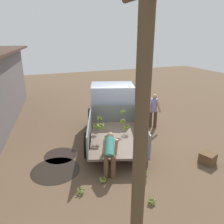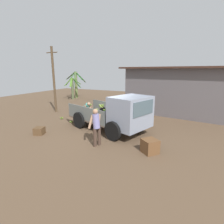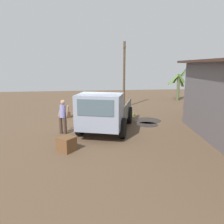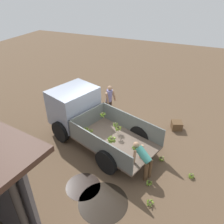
{
  "view_description": "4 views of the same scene",
  "coord_description": "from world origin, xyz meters",
  "px_view_note": "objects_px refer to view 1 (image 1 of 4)",
  "views": [
    {
      "loc": [
        -7.84,
        3.41,
        4.21
      ],
      "look_at": [
        0.13,
        0.29,
        1.18
      ],
      "focal_mm": 35.0,
      "sensor_mm": 36.0,
      "label": 1
    },
    {
      "loc": [
        4.25,
        -8.21,
        3.26
      ],
      "look_at": [
        0.13,
        0.37,
        1.0
      ],
      "focal_mm": 28.0,
      "sensor_mm": 36.0,
      "label": 2
    },
    {
      "loc": [
        10.96,
        -0.99,
        3.28
      ],
      "look_at": [
        0.38,
        0.46,
        0.99
      ],
      "focal_mm": 35.0,
      "sensor_mm": 36.0,
      "label": 3
    },
    {
      "loc": [
        -3.44,
        6.84,
        6.09
      ],
      "look_at": [
        -0.31,
        -0.48,
        1.18
      ],
      "focal_mm": 35.0,
      "sensor_mm": 36.0,
      "label": 4
    }
  ],
  "objects_px": {
    "banana_bunch_on_ground_2": "(80,190)",
    "wooden_crate_1": "(127,108)",
    "utility_pole": "(139,173)",
    "banana_bunch_on_ground_0": "(152,201)",
    "person_worker_loading": "(110,152)",
    "banana_bunch_on_ground_1": "(103,180)",
    "wooden_crate_0": "(208,158)",
    "cargo_truck": "(113,107)",
    "person_foreground_visitor": "(154,109)",
    "banana_bunch_on_ground_3": "(144,172)"
  },
  "relations": [
    {
      "from": "utility_pole",
      "to": "banana_bunch_on_ground_2",
      "type": "distance_m",
      "value": 3.89
    },
    {
      "from": "banana_bunch_on_ground_0",
      "to": "banana_bunch_on_ground_2",
      "type": "bearing_deg",
      "value": 56.95
    },
    {
      "from": "banana_bunch_on_ground_3",
      "to": "banana_bunch_on_ground_2",
      "type": "bearing_deg",
      "value": 92.34
    },
    {
      "from": "utility_pole",
      "to": "banana_bunch_on_ground_0",
      "type": "height_order",
      "value": "utility_pole"
    },
    {
      "from": "cargo_truck",
      "to": "person_foreground_visitor",
      "type": "relative_size",
      "value": 3.11
    },
    {
      "from": "banana_bunch_on_ground_0",
      "to": "wooden_crate_1",
      "type": "xyz_separation_m",
      "value": [
        6.71,
        -2.4,
        0.2
      ]
    },
    {
      "from": "cargo_truck",
      "to": "banana_bunch_on_ground_0",
      "type": "bearing_deg",
      "value": -171.02
    },
    {
      "from": "person_foreground_visitor",
      "to": "banana_bunch_on_ground_3",
      "type": "xyz_separation_m",
      "value": [
        -3.22,
        2.26,
        -0.82
      ]
    },
    {
      "from": "cargo_truck",
      "to": "banana_bunch_on_ground_0",
      "type": "distance_m",
      "value": 5.03
    },
    {
      "from": "banana_bunch_on_ground_1",
      "to": "banana_bunch_on_ground_2",
      "type": "bearing_deg",
      "value": 107.2
    },
    {
      "from": "cargo_truck",
      "to": "utility_pole",
      "type": "bearing_deg",
      "value": 179.62
    },
    {
      "from": "utility_pole",
      "to": "wooden_crate_0",
      "type": "height_order",
      "value": "utility_pole"
    },
    {
      "from": "banana_bunch_on_ground_0",
      "to": "banana_bunch_on_ground_3",
      "type": "distance_m",
      "value": 1.24
    },
    {
      "from": "utility_pole",
      "to": "banana_bunch_on_ground_0",
      "type": "bearing_deg",
      "value": -38.28
    },
    {
      "from": "cargo_truck",
      "to": "person_foreground_visitor",
      "type": "xyz_separation_m",
      "value": [
        -0.48,
        -1.87,
        -0.16
      ]
    },
    {
      "from": "wooden_crate_0",
      "to": "banana_bunch_on_ground_3",
      "type": "bearing_deg",
      "value": 85.54
    },
    {
      "from": "person_foreground_visitor",
      "to": "banana_bunch_on_ground_0",
      "type": "xyz_separation_m",
      "value": [
        -4.38,
        2.7,
        -0.84
      ]
    },
    {
      "from": "utility_pole",
      "to": "banana_bunch_on_ground_0",
      "type": "xyz_separation_m",
      "value": [
        1.91,
        -1.5,
        -2.5
      ]
    },
    {
      "from": "banana_bunch_on_ground_0",
      "to": "banana_bunch_on_ground_3",
      "type": "bearing_deg",
      "value": -20.55
    },
    {
      "from": "banana_bunch_on_ground_2",
      "to": "cargo_truck",
      "type": "bearing_deg",
      "value": -33.15
    },
    {
      "from": "person_foreground_visitor",
      "to": "wooden_crate_0",
      "type": "distance_m",
      "value": 3.49
    },
    {
      "from": "person_worker_loading",
      "to": "wooden_crate_0",
      "type": "height_order",
      "value": "person_worker_loading"
    },
    {
      "from": "cargo_truck",
      "to": "wooden_crate_1",
      "type": "relative_size",
      "value": 8.94
    },
    {
      "from": "person_worker_loading",
      "to": "wooden_crate_1",
      "type": "relative_size",
      "value": 2.2
    },
    {
      "from": "cargo_truck",
      "to": "banana_bunch_on_ground_2",
      "type": "height_order",
      "value": "cargo_truck"
    },
    {
      "from": "wooden_crate_1",
      "to": "banana_bunch_on_ground_0",
      "type": "bearing_deg",
      "value": 160.33
    },
    {
      "from": "utility_pole",
      "to": "banana_bunch_on_ground_1",
      "type": "height_order",
      "value": "utility_pole"
    },
    {
      "from": "cargo_truck",
      "to": "person_worker_loading",
      "type": "height_order",
      "value": "cargo_truck"
    },
    {
      "from": "person_worker_loading",
      "to": "banana_bunch_on_ground_1",
      "type": "xyz_separation_m",
      "value": [
        -0.35,
        0.36,
        -0.67
      ]
    },
    {
      "from": "wooden_crate_1",
      "to": "banana_bunch_on_ground_1",
      "type": "bearing_deg",
      "value": 148.57
    },
    {
      "from": "cargo_truck",
      "to": "wooden_crate_1",
      "type": "xyz_separation_m",
      "value": [
        1.84,
        -1.57,
        -0.8
      ]
    },
    {
      "from": "person_worker_loading",
      "to": "banana_bunch_on_ground_0",
      "type": "bearing_deg",
      "value": -138.91
    },
    {
      "from": "cargo_truck",
      "to": "banana_bunch_on_ground_0",
      "type": "relative_size",
      "value": 22.81
    },
    {
      "from": "banana_bunch_on_ground_0",
      "to": "banana_bunch_on_ground_1",
      "type": "xyz_separation_m",
      "value": [
        1.3,
        0.9,
        0.01
      ]
    },
    {
      "from": "person_worker_loading",
      "to": "banana_bunch_on_ground_1",
      "type": "relative_size",
      "value": 5.89
    },
    {
      "from": "person_worker_loading",
      "to": "banana_bunch_on_ground_0",
      "type": "relative_size",
      "value": 5.61
    },
    {
      "from": "utility_pole",
      "to": "banana_bunch_on_ground_3",
      "type": "height_order",
      "value": "utility_pole"
    },
    {
      "from": "utility_pole",
      "to": "wooden_crate_0",
      "type": "bearing_deg",
      "value": -56.28
    },
    {
      "from": "person_foreground_visitor",
      "to": "person_worker_loading",
      "type": "distance_m",
      "value": 4.24
    },
    {
      "from": "wooden_crate_1",
      "to": "person_foreground_visitor",
      "type": "bearing_deg",
      "value": -172.63
    },
    {
      "from": "banana_bunch_on_ground_1",
      "to": "banana_bunch_on_ground_2",
      "type": "height_order",
      "value": "banana_bunch_on_ground_2"
    },
    {
      "from": "person_foreground_visitor",
      "to": "banana_bunch_on_ground_2",
      "type": "height_order",
      "value": "person_foreground_visitor"
    },
    {
      "from": "banana_bunch_on_ground_2",
      "to": "wooden_crate_1",
      "type": "bearing_deg",
      "value": -35.7
    },
    {
      "from": "banana_bunch_on_ground_0",
      "to": "wooden_crate_0",
      "type": "relative_size",
      "value": 0.49
    },
    {
      "from": "person_foreground_visitor",
      "to": "banana_bunch_on_ground_2",
      "type": "xyz_separation_m",
      "value": [
        -3.31,
        4.35,
        -0.82
      ]
    },
    {
      "from": "banana_bunch_on_ground_2",
      "to": "wooden_crate_1",
      "type": "distance_m",
      "value": 6.94
    },
    {
      "from": "person_foreground_visitor",
      "to": "banana_bunch_on_ground_2",
      "type": "bearing_deg",
      "value": -27.84
    },
    {
      "from": "banana_bunch_on_ground_0",
      "to": "banana_bunch_on_ground_1",
      "type": "relative_size",
      "value": 1.05
    },
    {
      "from": "banana_bunch_on_ground_3",
      "to": "wooden_crate_1",
      "type": "xyz_separation_m",
      "value": [
        5.55,
        -1.96,
        0.19
      ]
    },
    {
      "from": "person_worker_loading",
      "to": "wooden_crate_0",
      "type": "xyz_separation_m",
      "value": [
        -0.68,
        -3.35,
        -0.57
      ]
    }
  ]
}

